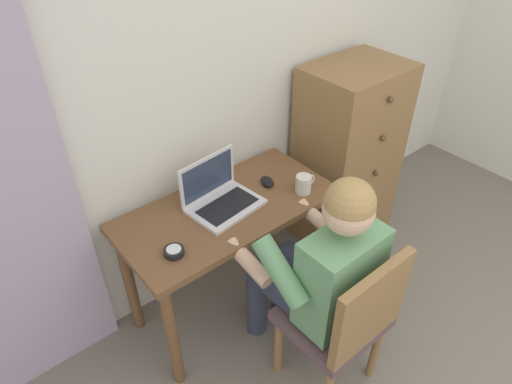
{
  "coord_description": "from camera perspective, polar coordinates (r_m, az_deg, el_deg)",
  "views": [
    {
      "loc": [
        -1.3,
        0.44,
        2.11
      ],
      "look_at": [
        -0.21,
        1.76,
        0.83
      ],
      "focal_mm": 31.66,
      "sensor_mm": 36.0,
      "label": 1
    }
  ],
  "objects": [
    {
      "name": "laptop",
      "position": [
        2.2,
        -4.61,
        -0.5
      ],
      "size": [
        0.37,
        0.29,
        0.24
      ],
      "color": "silver",
      "rests_on": "desk"
    },
    {
      "name": "desk_clock",
      "position": [
        1.99,
        -10.32,
        -7.41
      ],
      "size": [
        0.09,
        0.09,
        0.03
      ],
      "color": "black",
      "rests_on": "desk"
    },
    {
      "name": "person_seated",
      "position": [
        2.01,
        7.82,
        -9.36
      ],
      "size": [
        0.53,
        0.59,
        1.19
      ],
      "color": "#33384C",
      "rests_on": "ground_plane"
    },
    {
      "name": "wall_back",
      "position": [
        2.35,
        -2.99,
        15.33
      ],
      "size": [
        4.8,
        0.05,
        2.5
      ],
      "primitive_type": "cube",
      "color": "silver",
      "rests_on": "ground_plane"
    },
    {
      "name": "desk",
      "position": [
        2.3,
        -3.52,
        -4.29
      ],
      "size": [
        1.09,
        0.54,
        0.73
      ],
      "color": "brown",
      "rests_on": "ground_plane"
    },
    {
      "name": "chair",
      "position": [
        2.08,
        11.15,
        -15.54
      ],
      "size": [
        0.42,
        0.4,
        0.87
      ],
      "color": "brown",
      "rests_on": "ground_plane"
    },
    {
      "name": "computer_mouse",
      "position": [
        2.35,
        1.44,
        1.34
      ],
      "size": [
        0.09,
        0.11,
        0.03
      ],
      "primitive_type": "ellipsoid",
      "rotation": [
        0.0,
        0.0,
        -0.32
      ],
      "color": "black",
      "rests_on": "desk"
    },
    {
      "name": "dresser",
      "position": [
        2.89,
        11.42,
        4.38
      ],
      "size": [
        0.59,
        0.47,
        1.18
      ],
      "color": "olive",
      "rests_on": "ground_plane"
    },
    {
      "name": "coffee_mug",
      "position": [
        2.29,
        6.05,
        1.02
      ],
      "size": [
        0.12,
        0.08,
        0.09
      ],
      "color": "silver",
      "rests_on": "desk"
    }
  ]
}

